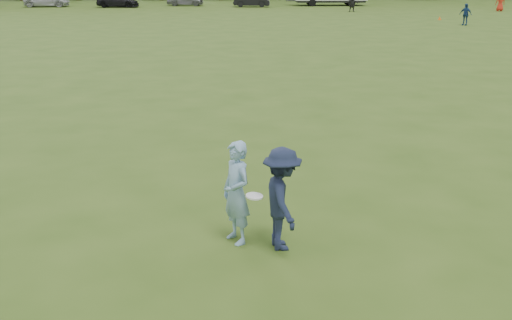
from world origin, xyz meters
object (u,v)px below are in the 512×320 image
at_px(thrower, 236,193).
at_px(player_far_d, 352,3).
at_px(car_c, 47,1).
at_px(car_d, 118,1).
at_px(player_far_b, 465,14).
at_px(defender, 282,199).
at_px(car_f, 252,1).
at_px(field_cone, 440,18).
at_px(player_far_c, 500,2).

bearing_deg(thrower, player_far_d, 136.60).
distance_m(player_far_d, car_c, 33.02).
distance_m(car_c, car_d, 7.97).
bearing_deg(player_far_b, defender, -69.79).
relative_size(car_f, field_cone, 13.15).
distance_m(player_far_b, field_cone, 4.76).
bearing_deg(player_far_c, player_far_d, 6.13).
bearing_deg(car_d, player_far_d, -101.49).
bearing_deg(car_f, player_far_c, -102.69).
bearing_deg(thrower, defender, 40.14).
height_order(car_c, car_f, car_c).
distance_m(defender, car_c, 63.24).
bearing_deg(player_far_b, thrower, -70.84).
xyz_separation_m(defender, car_d, (-12.63, 58.59, -0.17)).
height_order(defender, player_far_d, defender).
relative_size(thrower, player_far_b, 1.06).
relative_size(defender, player_far_c, 0.91).
bearing_deg(player_far_b, car_c, -166.45).
relative_size(thrower, car_f, 0.43).
distance_m(player_far_c, car_c, 47.42).
bearing_deg(thrower, player_far_b, 123.95).
bearing_deg(car_f, thrower, -177.98).
height_order(defender, car_f, defender).
height_order(player_far_b, car_f, player_far_b).
xyz_separation_m(defender, field_cone, (16.79, 41.43, -0.67)).
relative_size(defender, player_far_d, 1.03).
xyz_separation_m(car_d, field_cone, (29.41, -17.16, -0.51)).
xyz_separation_m(defender, player_far_b, (17.07, 36.73, -0.03)).
height_order(car_f, field_cone, car_f).
bearing_deg(defender, field_cone, -30.66).
bearing_deg(defender, car_f, -10.41).
height_order(player_far_b, car_c, player_far_b).
distance_m(car_f, field_cone, 22.75).
xyz_separation_m(car_c, field_cone, (37.28, -18.40, -0.52)).
distance_m(player_far_b, car_c, 44.10).
xyz_separation_m(player_far_c, player_far_d, (-14.73, 0.13, -0.11)).
bearing_deg(car_c, field_cone, -123.42).
distance_m(player_far_d, car_f, 12.06).
height_order(thrower, player_far_d, thrower).
distance_m(car_d, field_cone, 34.05).
relative_size(thrower, field_cone, 5.62).
height_order(player_far_c, player_far_d, player_far_c).
height_order(player_far_c, car_c, player_far_c).
height_order(player_far_c, car_f, player_far_c).
distance_m(defender, field_cone, 44.71).
distance_m(player_far_d, field_cone, 11.18).
bearing_deg(car_f, car_c, 91.32).
relative_size(car_d, car_f, 1.14).
bearing_deg(car_c, defender, -168.24).
relative_size(player_far_b, car_f, 0.40).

